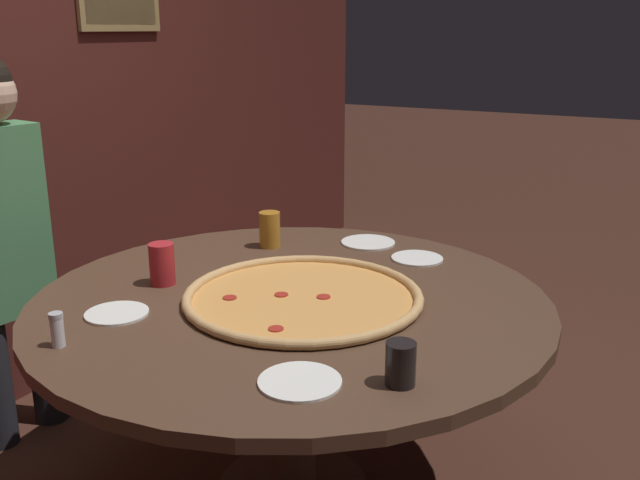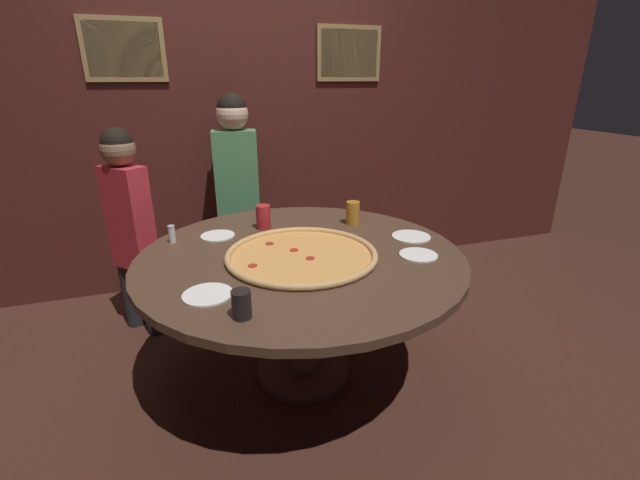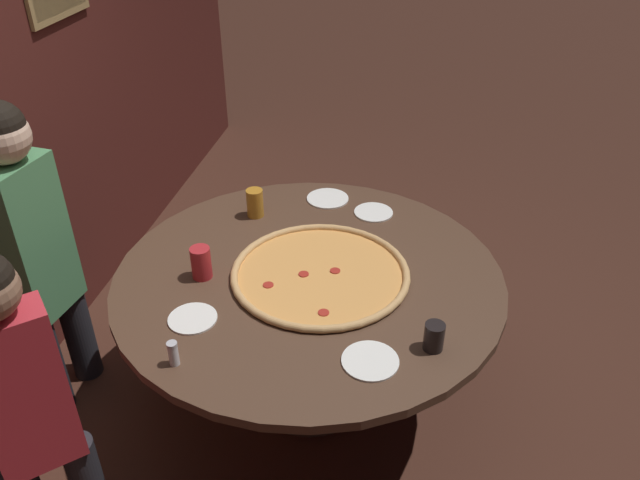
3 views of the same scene
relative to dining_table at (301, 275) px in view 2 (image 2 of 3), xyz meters
The scene contains 14 objects.
ground_plane 0.62m from the dining_table, ahead, with size 24.00×24.00×0.00m, color #422319.
back_wall 1.58m from the dining_table, 90.00° to the left, with size 6.40×0.08×2.60m.
dining_table is the anchor object (origin of this frame).
giant_pizza 0.15m from the dining_table, 102.33° to the right, with size 0.76×0.76×0.03m.
drink_cup_by_shaker 0.49m from the dining_table, 103.41° to the left, with size 0.08×0.08×0.14m, color #B22328.
drink_cup_centre_back 0.58m from the dining_table, 39.07° to the left, with size 0.08×0.08×0.14m, color #BC7A23.
drink_cup_beside_pizza 0.68m from the dining_table, 125.59° to the right, with size 0.07×0.07×0.11m, color black.
white_plate_beside_cup 0.61m from the dining_table, 21.84° to the right, with size 0.19×0.19×0.01m, color white.
white_plate_far_back 0.55m from the dining_table, 134.72° to the left, with size 0.19×0.19×0.01m, color white.
white_plate_near_front 0.66m from the dining_table, ahead, with size 0.21×0.21×0.01m, color white.
white_plate_right_side 0.60m from the dining_table, 147.20° to the right, with size 0.21×0.21×0.01m, color white.
condiment_shaker 0.74m from the dining_table, 149.75° to the left, with size 0.04×0.04×0.10m.
diner_far_left 1.18m from the dining_table, 137.72° to the left, with size 0.31×0.32×1.32m.
diner_side_right 1.19m from the dining_table, 97.47° to the left, with size 0.38×0.22×1.48m.
Camera 2 is at (-0.54, -1.94, 1.58)m, focal length 24.00 mm.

